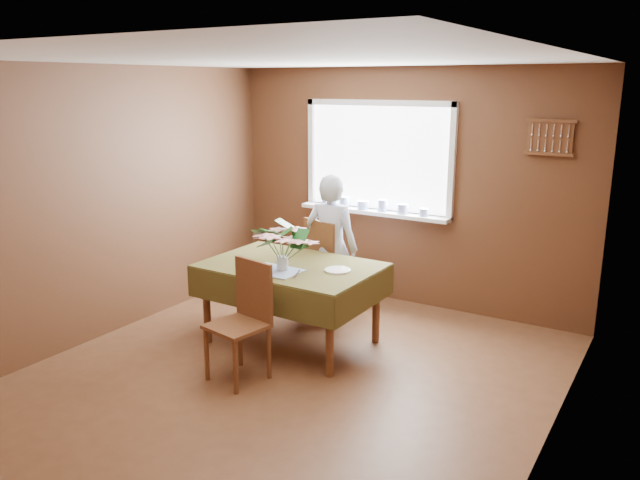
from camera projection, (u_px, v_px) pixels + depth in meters
The scene contains 15 objects.
floor at pixel (285, 380), 5.05m from camera, with size 4.50×4.50×0.00m, color brown.
ceiling at pixel (280, 59), 4.43m from camera, with size 4.50×4.50×0.00m, color white.
wall_back at pixel (403, 188), 6.60m from camera, with size 4.00×4.00×0.00m, color brown.
wall_front at pixel (5, 325), 2.88m from camera, with size 4.00×4.00×0.00m, color brown.
wall_left at pixel (104, 204), 5.75m from camera, with size 4.50×4.50×0.00m, color brown.
wall_right at pixel (557, 270), 3.73m from camera, with size 4.50×4.50×0.00m, color brown.
window_assembly at pixel (376, 177), 6.68m from camera, with size 1.72×0.20×1.22m.
spoon_rack at pixel (550, 137), 5.69m from camera, with size 0.44×0.05×0.33m.
dining_table at pixel (291, 274), 5.63m from camera, with size 1.56×1.07×0.76m.
chair_far at pixel (327, 264), 6.32m from camera, with size 0.55×0.55×1.02m.
chair_near at pixel (245, 315), 5.00m from camera, with size 0.48×0.48×0.96m.
seated_woman at pixel (331, 248), 6.19m from camera, with size 0.54×0.36×1.48m, color white.
flower_bouquet at pixel (282, 239), 5.36m from camera, with size 0.51×0.51×0.44m.
side_plate at pixel (338, 270), 5.41m from camera, with size 0.23×0.23×0.01m, color white.
table_knife at pixel (297, 274), 5.30m from camera, with size 0.02×0.20×0.00m, color silver.
Camera 1 is at (2.65, -3.79, 2.34)m, focal length 35.00 mm.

